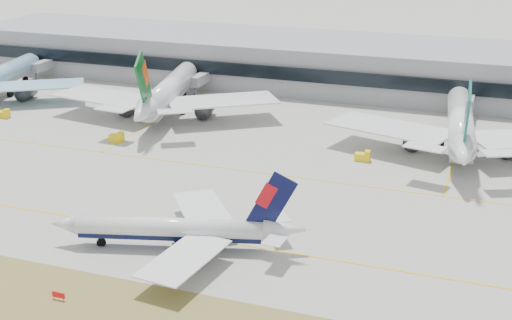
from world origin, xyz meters
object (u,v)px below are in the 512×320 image
at_px(taxiing_airliner, 179,230).
at_px(widebody_cathay, 461,126).
at_px(widebody_eva, 167,93).
at_px(terminal, 365,66).

height_order(taxiing_airliner, widebody_cathay, widebody_cathay).
xyz_separation_m(widebody_eva, terminal, (46.47, 49.42, 1.25)).
distance_m(widebody_eva, widebody_cathay, 81.21).
xyz_separation_m(taxiing_airliner, widebody_cathay, (40.97, 71.44, 2.56)).
bearing_deg(terminal, widebody_cathay, -57.03).
distance_m(taxiing_airliner, terminal, 125.06).
relative_size(taxiing_airliner, widebody_eva, 0.69).
distance_m(widebody_eva, terminal, 67.85).
bearing_deg(widebody_eva, taxiing_airliner, -164.60).
height_order(widebody_cathay, terminal, widebody_cathay).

